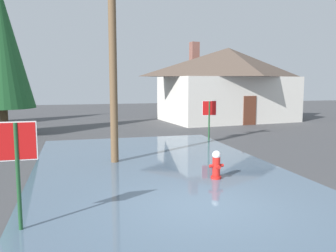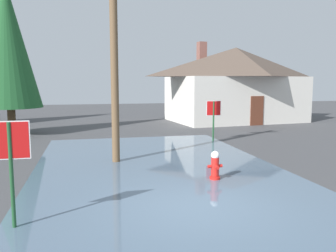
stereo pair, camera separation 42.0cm
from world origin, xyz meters
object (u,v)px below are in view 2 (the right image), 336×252
(house, at_px, (235,83))
(utility_pole, at_px, (114,54))
(pine_tree_mid_left, at_px, (7,43))
(stop_sign_far, at_px, (214,113))
(fire_hydrant, at_px, (215,166))
(stop_sign_near, at_px, (10,152))

(house, bearing_deg, utility_pole, -129.64)
(utility_pole, height_order, house, utility_pole)
(utility_pole, bearing_deg, pine_tree_mid_left, 122.52)
(stop_sign_far, height_order, pine_tree_mid_left, pine_tree_mid_left)
(utility_pole, xyz_separation_m, stop_sign_far, (5.12, 3.57, -2.51))
(utility_pole, height_order, stop_sign_far, utility_pole)
(fire_hydrant, relative_size, house, 0.08)
(fire_hydrant, xyz_separation_m, house, (7.20, 15.05, 2.42))
(stop_sign_far, xyz_separation_m, house, (4.82, 8.42, 1.42))
(stop_sign_near, xyz_separation_m, house, (12.43, 17.50, 1.28))
(stop_sign_near, xyz_separation_m, pine_tree_mid_left, (-2.65, 13.56, 3.45))
(utility_pole, relative_size, stop_sign_far, 3.72)
(fire_hydrant, bearing_deg, house, 64.44)
(utility_pole, bearing_deg, house, 50.36)
(house, bearing_deg, stop_sign_near, -125.38)
(stop_sign_near, xyz_separation_m, utility_pole, (2.49, 5.51, 2.37))
(stop_sign_near, bearing_deg, fire_hydrant, 25.08)
(pine_tree_mid_left, bearing_deg, utility_pole, -57.48)
(stop_sign_far, bearing_deg, house, 60.23)
(house, bearing_deg, pine_tree_mid_left, -165.36)
(house, height_order, pine_tree_mid_left, pine_tree_mid_left)
(stop_sign_far, height_order, house, house)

